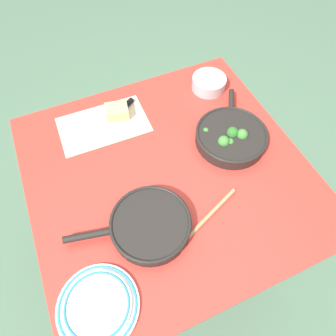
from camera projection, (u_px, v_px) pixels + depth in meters
The scene contains 10 objects.
ground_plane at pixel (168, 239), 1.81m from camera, with size 14.00×14.00×0.00m, color #51755B.
dining_table_red at pixel (168, 182), 1.23m from camera, with size 1.05×1.03×0.78m.
skillet_broccoli at pixel (231, 136), 1.21m from camera, with size 0.29×0.37×0.08m.
skillet_eggs at pixel (150, 225), 1.01m from camera, with size 0.42×0.28×0.05m.
wooden_spoon at pixel (196, 229), 1.02m from camera, with size 0.32×0.15×0.02m.
parchment_sheet at pixel (104, 125), 1.28m from camera, with size 0.38×0.23×0.00m.
grater_knife at pixel (119, 113), 1.30m from camera, with size 0.24×0.16×0.02m.
cheese_block at pixel (117, 112), 1.28m from camera, with size 0.11×0.09×0.05m.
dinner_plate_stack at pixel (98, 306), 0.88m from camera, with size 0.25×0.25×0.03m.
prep_bowl_steel at pixel (209, 83), 1.38m from camera, with size 0.16×0.16×0.06m.
Camera 1 is at (-0.25, -0.56, 1.75)m, focal length 32.00 mm.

